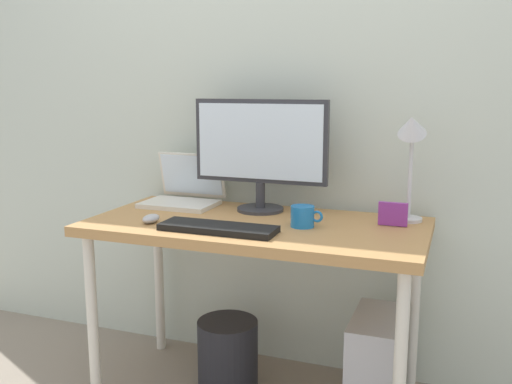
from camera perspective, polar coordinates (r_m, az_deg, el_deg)
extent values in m
cube|color=silver|center=(2.54, 3.06, 10.90)|extent=(4.40, 0.04, 2.60)
cube|color=#B7844C|center=(2.25, 0.00, -3.51)|extent=(1.33, 0.65, 0.04)
cylinder|color=silver|center=(2.42, -16.13, -12.35)|extent=(0.04, 0.04, 0.72)
cylinder|color=silver|center=(2.01, 14.26, -17.22)|extent=(0.04, 0.04, 0.72)
cylinder|color=silver|center=(2.83, -9.73, -8.63)|extent=(0.04, 0.04, 0.72)
cylinder|color=silver|center=(2.49, 15.61, -11.63)|extent=(0.04, 0.04, 0.72)
cylinder|color=#333338|center=(2.44, 0.44, -1.73)|extent=(0.20, 0.20, 0.01)
cylinder|color=#333338|center=(2.42, 0.44, -0.30)|extent=(0.04, 0.04, 0.11)
cube|color=#333338|center=(2.39, 0.45, 5.13)|extent=(0.58, 0.03, 0.35)
cube|color=white|center=(2.37, 0.31, 5.09)|extent=(0.55, 0.01, 0.31)
cube|color=silver|center=(2.55, -7.74, -1.21)|extent=(0.32, 0.22, 0.02)
cube|color=silver|center=(2.64, -6.45, 1.74)|extent=(0.32, 0.06, 0.21)
cube|color=white|center=(2.64, -6.53, 1.75)|extent=(0.30, 0.05, 0.18)
cylinder|color=silver|center=(2.34, 15.05, -2.65)|extent=(0.11, 0.11, 0.01)
cylinder|color=silver|center=(2.30, 15.26, 1.61)|extent=(0.02, 0.02, 0.34)
cone|color=silver|center=(2.24, 15.42, 6.49)|extent=(0.11, 0.14, 0.13)
cube|color=black|center=(2.10, -3.83, -3.64)|extent=(0.44, 0.14, 0.02)
ellipsoid|color=#B2B2B7|center=(2.26, -10.52, -2.64)|extent=(0.06, 0.09, 0.03)
cylinder|color=#1E72BF|center=(2.16, 4.69, -2.46)|extent=(0.09, 0.09, 0.08)
torus|color=#1E72BF|center=(2.15, 6.16, -2.47)|extent=(0.05, 0.01, 0.05)
cube|color=purple|center=(2.22, 13.62, -2.16)|extent=(0.11, 0.02, 0.09)
cube|color=#B2B2B7|center=(2.35, 11.86, -16.90)|extent=(0.18, 0.36, 0.42)
cylinder|color=#232328|center=(2.54, -2.86, -15.97)|extent=(0.26, 0.26, 0.30)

